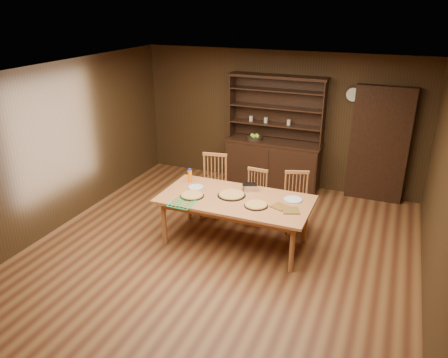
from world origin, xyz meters
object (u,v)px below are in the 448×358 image
at_px(china_hutch, 273,158).
at_px(juice_bottle, 190,176).
at_px(dining_table, 235,202).
at_px(chair_left, 214,183).
at_px(chair_right, 296,200).
at_px(chair_center, 255,194).

xyz_separation_m(china_hutch, juice_bottle, (-0.80, -2.02, 0.26)).
xyz_separation_m(dining_table, chair_left, (-0.69, 0.79, -0.11)).
bearing_deg(juice_bottle, dining_table, -19.30).
distance_m(chair_right, juice_bottle, 1.73).
xyz_separation_m(china_hutch, chair_right, (0.83, -1.56, -0.08)).
bearing_deg(chair_left, china_hutch, 59.48).
relative_size(dining_table, juice_bottle, 10.08).
xyz_separation_m(chair_left, juice_bottle, (-0.21, -0.48, 0.28)).
relative_size(dining_table, chair_left, 2.08).
height_order(china_hutch, juice_bottle, china_hutch).
distance_m(china_hutch, chair_center, 1.53).
height_order(dining_table, chair_center, chair_center).
height_order(chair_center, chair_right, chair_right).
height_order(chair_left, juice_bottle, chair_left).
relative_size(chair_right, juice_bottle, 4.41).
distance_m(dining_table, chair_right, 1.08).
bearing_deg(juice_bottle, chair_center, 27.67).
distance_m(china_hutch, chair_left, 1.65).
distance_m(chair_center, juice_bottle, 1.13).
bearing_deg(chair_right, dining_table, -152.48).
bearing_deg(china_hutch, chair_right, -61.84).
xyz_separation_m(chair_center, juice_bottle, (-0.94, -0.50, 0.38)).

